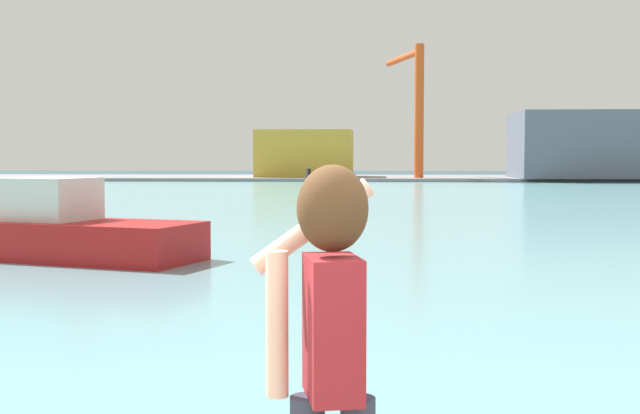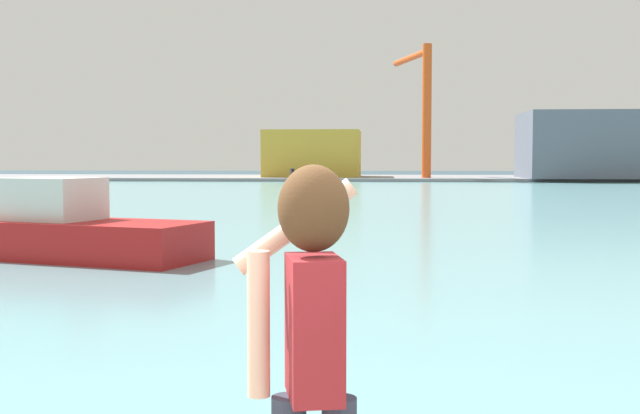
{
  "view_description": "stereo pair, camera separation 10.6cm",
  "coord_description": "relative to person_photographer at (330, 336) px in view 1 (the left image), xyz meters",
  "views": [
    {
      "loc": [
        0.47,
        -2.19,
        2.44
      ],
      "look_at": [
        -0.17,
        7.92,
        1.83
      ],
      "focal_mm": 45.17,
      "sensor_mm": 36.0,
      "label": 1
    },
    {
      "loc": [
        0.58,
        -2.19,
        2.44
      ],
      "look_at": [
        -0.17,
        7.92,
        1.83
      ],
      "focal_mm": 45.17,
      "sensor_mm": 36.0,
      "label": 2
    }
  ],
  "objects": [
    {
      "name": "warehouse_left",
      "position": [
        -7.43,
        89.64,
        1.27
      ],
      "size": [
        10.81,
        9.81,
        5.29
      ],
      "primitive_type": "cube",
      "color": "gold",
      "rests_on": "far_shore_dock"
    },
    {
      "name": "person_photographer",
      "position": [
        0.0,
        0.0,
        0.0
      ],
      "size": [
        0.53,
        0.54,
        1.74
      ],
      "rotation": [
        0.0,
        0.0,
        1.78
      ],
      "color": "#2D3342",
      "rests_on": "quay_promenade"
    },
    {
      "name": "far_shore_dock",
      "position": [
        -0.31,
        91.07,
        -1.56
      ],
      "size": [
        140.0,
        20.0,
        0.37
      ],
      "primitive_type": "cube",
      "color": "gray",
      "rests_on": "ground_plane"
    },
    {
      "name": "ground_plane",
      "position": [
        -0.31,
        49.07,
        -1.74
      ],
      "size": [
        220.0,
        220.0,
        0.0
      ],
      "primitive_type": "plane",
      "color": "#334751"
    },
    {
      "name": "boat_moored",
      "position": [
        -7.19,
        15.78,
        -1.04
      ],
      "size": [
        6.67,
        4.09,
        1.96
      ],
      "rotation": [
        0.0,
        0.0,
        -0.3
      ],
      "color": "#B21919",
      "rests_on": "harbor_water"
    },
    {
      "name": "harbor_water",
      "position": [
        -0.31,
        51.07,
        -1.73
      ],
      "size": [
        140.0,
        100.0,
        0.02
      ],
      "primitive_type": "cube",
      "color": "#6BA8B2",
      "rests_on": "ground_plane"
    },
    {
      "name": "port_crane",
      "position": [
        4.85,
        86.08,
        7.6
      ],
      "size": [
        3.95,
        11.56,
        14.37
      ],
      "color": "#D84C19",
      "rests_on": "far_shore_dock"
    },
    {
      "name": "warehouse_right",
      "position": [
        24.0,
        85.39,
        2.15
      ],
      "size": [
        16.64,
        11.06,
        7.04
      ],
      "primitive_type": "cube",
      "color": "slate",
      "rests_on": "far_shore_dock"
    }
  ]
}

